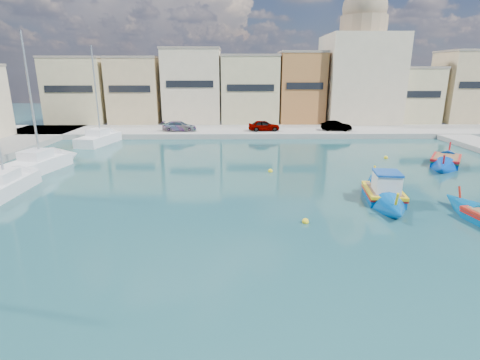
# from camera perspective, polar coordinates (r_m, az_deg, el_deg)

# --- Properties ---
(ground) EXTENTS (160.00, 160.00, 0.00)m
(ground) POSITION_cam_1_polar(r_m,az_deg,el_deg) (18.96, 23.92, -9.09)
(ground) COLOR #163C42
(ground) RESTS_ON ground
(north_quay) EXTENTS (80.00, 8.00, 0.60)m
(north_quay) POSITION_cam_1_polar(r_m,az_deg,el_deg) (48.70, 8.58, 7.35)
(north_quay) COLOR gray
(north_quay) RESTS_ON ground
(north_townhouses) EXTENTS (83.20, 7.87, 10.19)m
(north_townhouses) POSITION_cam_1_polar(r_m,az_deg,el_deg) (56.80, 14.43, 13.04)
(north_townhouses) COLOR #C3B687
(north_townhouses) RESTS_ON ground
(church_block) EXTENTS (10.00, 10.00, 19.10)m
(church_block) POSITION_cam_1_polar(r_m,az_deg,el_deg) (58.29, 17.80, 16.22)
(church_block) COLOR beige
(church_block) RESTS_ON ground
(parked_cars) EXTENTS (23.33, 1.75, 1.31)m
(parked_cars) POSITION_cam_1_polar(r_m,az_deg,el_deg) (46.49, 1.50, 8.26)
(parked_cars) COLOR #4C1919
(parked_cars) RESTS_ON north_quay
(luzzu_blue_cabin) EXTENTS (3.26, 8.49, 2.93)m
(luzzu_blue_cabin) POSITION_cam_1_polar(r_m,az_deg,el_deg) (24.66, 21.00, -2.11)
(luzzu_blue_cabin) COLOR #004D9F
(luzzu_blue_cabin) RESTS_ON ground
(luzzu_cyan_mid) EXTENTS (6.46, 8.47, 2.59)m
(luzzu_cyan_mid) POSITION_cam_1_polar(r_m,az_deg,el_deg) (36.29, 28.85, 2.44)
(luzzu_cyan_mid) COLOR #003BA9
(luzzu_cyan_mid) RESTS_ON ground
(yacht_north) EXTENTS (4.00, 8.61, 11.09)m
(yacht_north) POSITION_cam_1_polar(r_m,az_deg,el_deg) (45.44, -19.56, 6.15)
(yacht_north) COLOR white
(yacht_north) RESTS_ON ground
(yacht_midnorth) EXTENTS (4.00, 8.37, 11.42)m
(yacht_midnorth) POSITION_cam_1_polar(r_m,az_deg,el_deg) (35.13, -26.74, 2.63)
(yacht_midnorth) COLOR white
(yacht_midnorth) RESTS_ON ground
(yacht_mid) EXTENTS (2.26, 8.25, 10.38)m
(yacht_mid) POSITION_cam_1_polar(r_m,az_deg,el_deg) (30.04, -30.80, -0.08)
(yacht_mid) COLOR white
(yacht_mid) RESTS_ON ground
(mooring_buoys) EXTENTS (18.41, 20.91, 0.36)m
(mooring_buoys) POSITION_cam_1_polar(r_m,az_deg,el_deg) (25.32, 23.10, -2.54)
(mooring_buoys) COLOR yellow
(mooring_buoys) RESTS_ON ground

